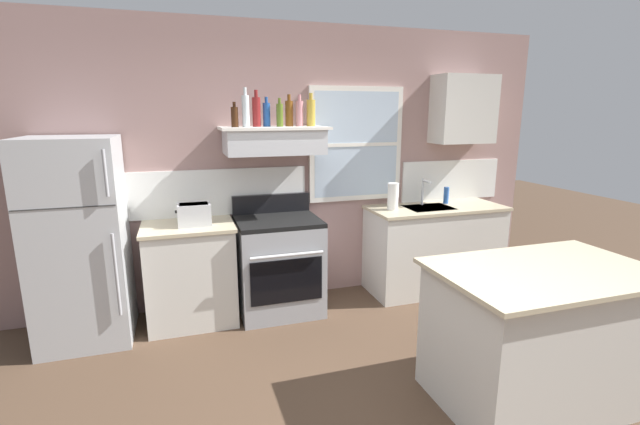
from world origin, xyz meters
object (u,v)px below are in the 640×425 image
stove_range (279,264)px  bottle_champagne_gold_foil (311,112)px  refrigerator (80,242)px  bottle_amber_wine (289,113)px  toaster (194,214)px  bottle_olive_oil_square (280,115)px  kitchen_island (540,334)px  bottle_rose_pink (300,113)px  paper_towel_roll (393,196)px  bottle_blue_liqueur (267,114)px  bottle_brown_stout (235,117)px  bottle_red_label_wine (256,111)px  bottle_clear_tall (246,111)px  dish_soap_bottle (446,195)px

stove_range → bottle_champagne_gold_foil: 1.45m
refrigerator → bottle_amber_wine: (1.81, 0.16, 1.02)m
toaster → bottle_olive_oil_square: bearing=6.1°
refrigerator → kitchen_island: bearing=-31.1°
bottle_rose_pink → paper_towel_roll: (0.94, -0.08, -0.82)m
bottle_champagne_gold_foil → paper_towel_roll: size_ratio=1.11×
stove_range → bottle_olive_oil_square: (0.06, 0.08, 1.39)m
bottle_blue_liqueur → bottle_brown_stout: bearing=-165.5°
refrigerator → bottle_amber_wine: bottle_amber_wine is taller
toaster → bottle_red_label_wine: bottle_red_label_wine is taller
bottle_clear_tall → bottle_brown_stout: bearing=176.6°
toaster → bottle_brown_stout: size_ratio=1.38×
bottle_olive_oil_square → paper_towel_roll: 1.40m
bottle_amber_wine → bottle_champagne_gold_foil: bottle_champagne_gold_foil is taller
bottle_brown_stout → paper_towel_roll: size_ratio=0.80×
bottle_red_label_wine → bottle_champagne_gold_foil: size_ratio=1.07×
stove_range → paper_towel_roll: paper_towel_roll is taller
refrigerator → bottle_blue_liqueur: 1.89m
bottle_rose_pink → kitchen_island: size_ratio=0.20×
bottle_clear_tall → dish_soap_bottle: 2.31m
stove_range → bottle_amber_wine: 1.42m
stove_range → kitchen_island: bearing=-53.8°
toaster → bottle_brown_stout: bearing=8.2°
kitchen_island → bottle_champagne_gold_foil: bearing=117.0°
bottle_brown_stout → bottle_blue_liqueur: 0.31m
bottle_blue_liqueur → bottle_red_label_wine: bearing=-171.0°
stove_range → paper_towel_roll: (1.19, 0.04, 0.58)m
toaster → dish_soap_bottle: size_ratio=1.65×
bottle_red_label_wine → bottle_olive_oil_square: (0.20, -0.03, -0.03)m
bottle_rose_pink → bottle_olive_oil_square: bearing=-169.7°
bottle_amber_wine → bottle_champagne_gold_foil: bearing=-9.3°
toaster → bottle_rose_pink: (0.99, 0.12, 0.86)m
toaster → stove_range: 0.92m
refrigerator → bottle_olive_oil_square: size_ratio=6.71×
stove_range → bottle_brown_stout: size_ratio=5.07×
refrigerator → bottle_rose_pink: (1.90, 0.14, 1.02)m
bottle_olive_oil_square → kitchen_island: 2.68m
refrigerator → toaster: bearing=0.9°
bottle_amber_wine → kitchen_island: (1.18, -1.96, -1.41)m
bottle_amber_wine → bottle_brown_stout: bearing=-170.3°
bottle_clear_tall → kitchen_island: bottle_clear_tall is taller
stove_range → bottle_amber_wine: size_ratio=3.81×
bottle_olive_oil_square → bottle_brown_stout: bearing=-175.9°
bottle_red_label_wine → bottle_rose_pink: bearing=0.5°
bottle_brown_stout → kitchen_island: 2.87m
bottle_red_label_wine → kitchen_island: (1.48, -1.94, -1.42)m
kitchen_island → bottle_brown_stout: bearing=132.0°
refrigerator → dish_soap_bottle: 3.54m
bottle_rose_pink → bottle_champagne_gold_foil: (0.10, -0.01, 0.01)m
toaster → paper_towel_roll: bearing=1.3°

